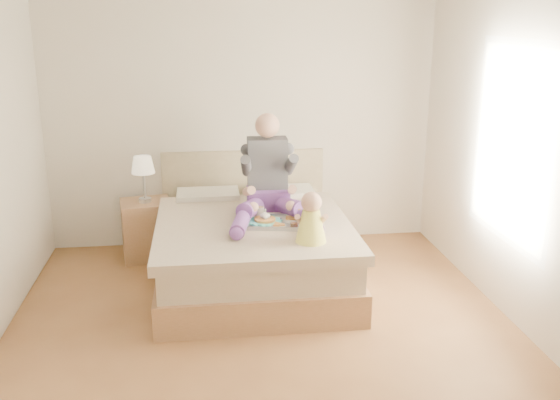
{
  "coord_description": "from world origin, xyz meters",
  "views": [
    {
      "loc": [
        -0.43,
        -4.31,
        2.37
      ],
      "look_at": [
        0.26,
        1.05,
        0.76
      ],
      "focal_mm": 40.0,
      "sensor_mm": 36.0,
      "label": 1
    }
  ],
  "objects": [
    {
      "name": "lamp",
      "position": [
        -1.0,
        1.71,
        0.94
      ],
      "size": [
        0.23,
        0.23,
        0.46
      ],
      "color": "#AFB2B6",
      "rests_on": "nightstand"
    },
    {
      "name": "baby",
      "position": [
        0.42,
        0.35,
        0.78
      ],
      "size": [
        0.28,
        0.37,
        0.42
      ],
      "rotation": [
        0.0,
        0.0,
        -0.1
      ],
      "color": "#F7F24E",
      "rests_on": "bed"
    },
    {
      "name": "tray",
      "position": [
        0.2,
        0.82,
        0.64
      ],
      "size": [
        0.54,
        0.46,
        0.14
      ],
      "rotation": [
        0.0,
        0.0,
        -0.19
      ],
      "color": "#AFB2B6",
      "rests_on": "bed"
    },
    {
      "name": "room",
      "position": [
        0.08,
        0.01,
        1.51
      ],
      "size": [
        4.02,
        4.22,
        2.71
      ],
      "color": "brown",
      "rests_on": "ground"
    },
    {
      "name": "bed",
      "position": [
        0.0,
        1.08,
        0.32
      ],
      "size": [
        1.7,
        2.18,
        1.0
      ],
      "color": "#875F3F",
      "rests_on": "ground"
    },
    {
      "name": "nightstand",
      "position": [
        -1.0,
        1.73,
        0.29
      ],
      "size": [
        0.54,
        0.5,
        0.59
      ],
      "rotation": [
        0.0,
        0.0,
        0.16
      ],
      "color": "#875F3F",
      "rests_on": "ground"
    },
    {
      "name": "adult",
      "position": [
        0.18,
        1.16,
        0.88
      ],
      "size": [
        0.78,
        1.1,
        0.92
      ],
      "rotation": [
        0.0,
        0.0,
        -0.02
      ],
      "color": "#5E3482",
      "rests_on": "bed"
    }
  ]
}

